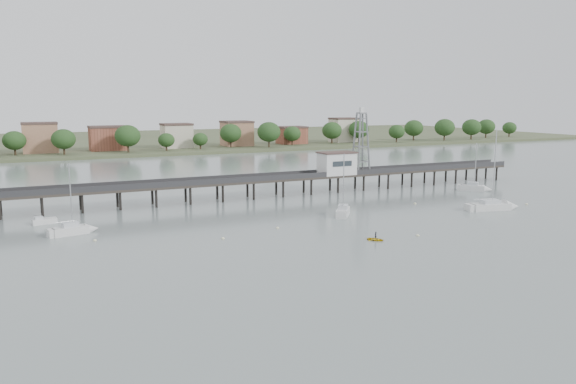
# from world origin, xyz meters

# --- Properties ---
(ground_plane) EXTENTS (500.00, 500.00, 0.00)m
(ground_plane) POSITION_xyz_m (0.00, 0.00, 0.00)
(ground_plane) COLOR slate
(ground_plane) RESTS_ON ground
(pier) EXTENTS (150.00, 5.00, 5.50)m
(pier) POSITION_xyz_m (0.00, 60.00, 3.79)
(pier) COLOR #2D2823
(pier) RESTS_ON ground
(pier_building) EXTENTS (8.40, 5.40, 5.30)m
(pier_building) POSITION_xyz_m (25.00, 60.00, 6.67)
(pier_building) COLOR silver
(pier_building) RESTS_ON ground
(lattice_tower) EXTENTS (3.20, 3.20, 15.50)m
(lattice_tower) POSITION_xyz_m (31.50, 60.00, 11.10)
(lattice_tower) COLOR slate
(lattice_tower) RESTS_ON ground
(sailboat_c) EXTENTS (6.02, 7.05, 12.04)m
(sailboat_c) POSITION_xyz_m (12.81, 36.20, 0.65)
(sailboat_c) COLOR silver
(sailboat_c) RESTS_ON ground
(sailboat_e) EXTENTS (6.35, 6.61, 11.84)m
(sailboat_e) POSITION_xyz_m (55.54, 46.69, 0.65)
(sailboat_e) COLOR silver
(sailboat_e) RESTS_ON ground
(sailboat_b) EXTENTS (7.44, 3.62, 11.93)m
(sailboat_b) POSITION_xyz_m (-33.69, 40.94, 0.65)
(sailboat_b) COLOR silver
(sailboat_b) RESTS_ON ground
(sailboat_d) EXTENTS (10.56, 5.13, 16.59)m
(sailboat_d) POSITION_xyz_m (42.66, 27.48, 0.63)
(sailboat_d) COLOR silver
(sailboat_d) RESTS_ON ground
(white_tender) EXTENTS (4.15, 2.24, 1.53)m
(white_tender) POSITION_xyz_m (-38.28, 51.10, 0.47)
(white_tender) COLOR silver
(white_tender) RESTS_ON ground
(yellow_dinghy) EXTENTS (1.77, 1.57, 2.58)m
(yellow_dinghy) POSITION_xyz_m (7.13, 17.09, 0.00)
(yellow_dinghy) COLOR gold
(yellow_dinghy) RESTS_ON ground
(dinghy_occupant) EXTENTS (0.74, 1.19, 0.27)m
(dinghy_occupant) POSITION_xyz_m (7.13, 17.09, 0.00)
(dinghy_occupant) COLOR black
(dinghy_occupant) RESTS_ON ground
(mooring_buoys) EXTENTS (84.18, 23.16, 0.39)m
(mooring_buoys) POSITION_xyz_m (8.31, 29.70, 0.08)
(mooring_buoys) COLOR #F1EFBB
(mooring_buoys) RESTS_ON ground
(far_shore) EXTENTS (500.00, 170.00, 10.40)m
(far_shore) POSITION_xyz_m (0.36, 239.58, 0.95)
(far_shore) COLOR #475133
(far_shore) RESTS_ON ground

